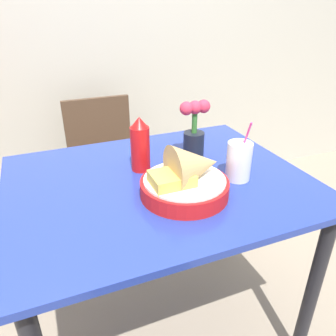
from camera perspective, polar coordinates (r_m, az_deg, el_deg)
ground_plane at (r=1.67m, az=-1.27°, el=-25.32°), size 12.00×12.00×0.00m
wall_window at (r=2.20m, az=-14.26°, el=25.60°), size 7.00×0.06×2.60m
dining_table at (r=1.23m, az=-1.57°, el=-6.47°), size 1.05×0.83×0.76m
chair_far_window at (r=2.05m, az=-11.19°, el=2.36°), size 0.40×0.40×0.82m
food_basket at (r=1.05m, az=3.52°, el=-1.70°), size 0.29×0.29×0.18m
ketchup_bottle at (r=1.20m, az=-4.88°, el=4.06°), size 0.07×0.07×0.21m
drink_cup at (r=1.17m, az=12.20°, el=0.99°), size 0.09×0.09×0.22m
flower_vase at (r=1.31m, az=4.58°, el=6.50°), size 0.13×0.08×0.23m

